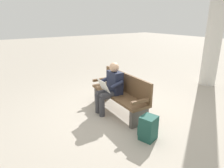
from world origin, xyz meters
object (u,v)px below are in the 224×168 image
at_px(backpack, 148,128).
at_px(support_pillar, 216,24).
at_px(bench_near, 121,93).
at_px(person_seated, 111,86).

distance_m(backpack, support_pillar, 4.45).
bearing_deg(support_pillar, backpack, 107.12).
bearing_deg(bench_near, backpack, 169.93).
xyz_separation_m(bench_near, backpack, (-1.24, 0.31, -0.23)).
xyz_separation_m(person_seated, backpack, (-1.33, 0.08, -0.40)).
bearing_deg(person_seated, support_pillar, -87.79).
distance_m(person_seated, support_pillar, 4.06).
distance_m(bench_near, support_pillar, 3.90).
height_order(bench_near, backpack, bench_near).
relative_size(backpack, support_pillar, 0.12).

